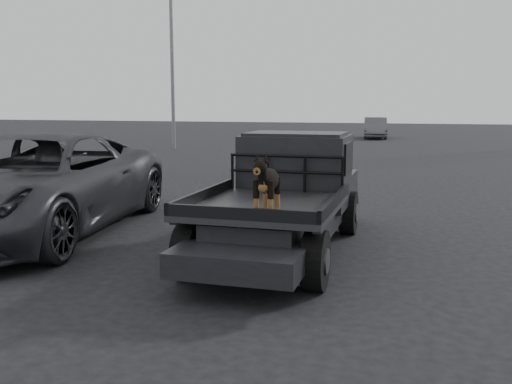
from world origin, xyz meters
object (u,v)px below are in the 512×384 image
(flatbed_ute, at_px, (282,222))
(parked_suv, at_px, (35,184))
(distant_car_a, at_px, (375,128))
(dog, at_px, (267,185))

(flatbed_ute, distance_m, parked_suv, 4.49)
(parked_suv, relative_size, distant_car_a, 1.54)
(flatbed_ute, xyz_separation_m, distant_car_a, (-0.98, 29.60, 0.22))
(parked_suv, bearing_deg, flatbed_ute, -7.95)
(flatbed_ute, bearing_deg, dog, -82.79)
(dog, bearing_deg, distant_car_a, 92.19)
(parked_suv, bearing_deg, dog, -27.85)
(dog, relative_size, parked_suv, 0.12)
(flatbed_ute, height_order, parked_suv, parked_suv)
(distant_car_a, bearing_deg, parked_suv, -102.35)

